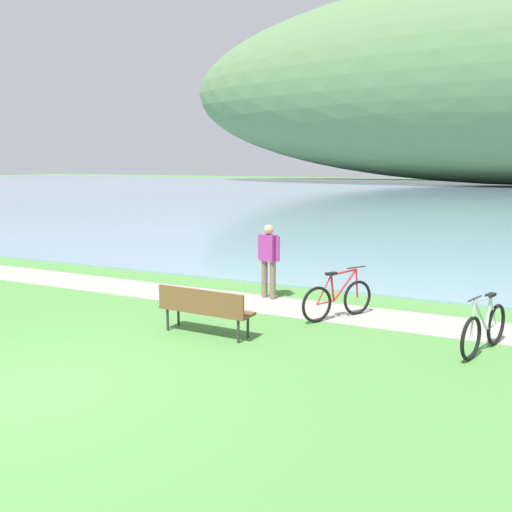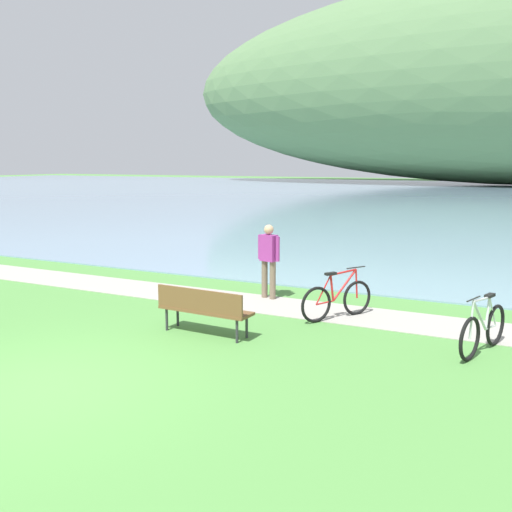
{
  "view_description": "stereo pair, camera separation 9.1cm",
  "coord_description": "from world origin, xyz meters",
  "px_view_note": "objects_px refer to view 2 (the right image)",
  "views": [
    {
      "loc": [
        5.95,
        -5.35,
        3.13
      ],
      "look_at": [
        0.43,
        5.98,
        1.0
      ],
      "focal_mm": 39.62,
      "sensor_mm": 36.0,
      "label": 1
    },
    {
      "loc": [
        6.04,
        -5.31,
        3.13
      ],
      "look_at": [
        0.43,
        5.98,
        1.0
      ],
      "focal_mm": 39.62,
      "sensor_mm": 36.0,
      "label": 2
    }
  ],
  "objects_px": {
    "park_bench_near_camera": "(203,307)",
    "bicycle_leaning_near_bench": "(337,299)",
    "bicycle_beside_path": "(483,330)",
    "person_at_shoreline": "(269,257)"
  },
  "relations": [
    {
      "from": "bicycle_leaning_near_bench",
      "to": "bicycle_beside_path",
      "type": "relative_size",
      "value": 0.9
    },
    {
      "from": "park_bench_near_camera",
      "to": "person_at_shoreline",
      "type": "bearing_deg",
      "value": 92.17
    },
    {
      "from": "park_bench_near_camera",
      "to": "person_at_shoreline",
      "type": "height_order",
      "value": "person_at_shoreline"
    },
    {
      "from": "person_at_shoreline",
      "to": "bicycle_leaning_near_bench",
      "type": "bearing_deg",
      "value": -25.05
    },
    {
      "from": "bicycle_leaning_near_bench",
      "to": "person_at_shoreline",
      "type": "relative_size",
      "value": 0.9
    },
    {
      "from": "park_bench_near_camera",
      "to": "bicycle_leaning_near_bench",
      "type": "relative_size",
      "value": 1.19
    },
    {
      "from": "bicycle_leaning_near_bench",
      "to": "bicycle_beside_path",
      "type": "xyz_separation_m",
      "value": [
        2.79,
        -0.9,
        0.0
      ]
    },
    {
      "from": "park_bench_near_camera",
      "to": "person_at_shoreline",
      "type": "relative_size",
      "value": 1.07
    },
    {
      "from": "park_bench_near_camera",
      "to": "bicycle_leaning_near_bench",
      "type": "bearing_deg",
      "value": 49.23
    },
    {
      "from": "bicycle_leaning_near_bench",
      "to": "bicycle_beside_path",
      "type": "distance_m",
      "value": 2.94
    }
  ]
}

